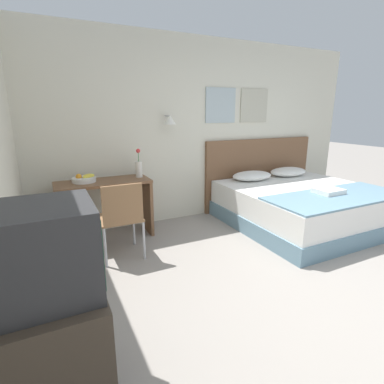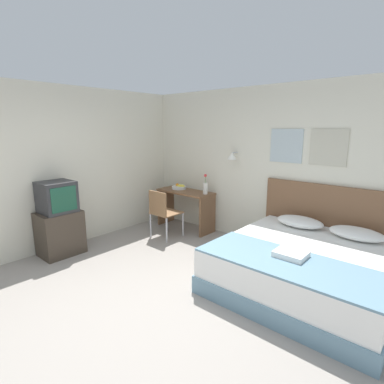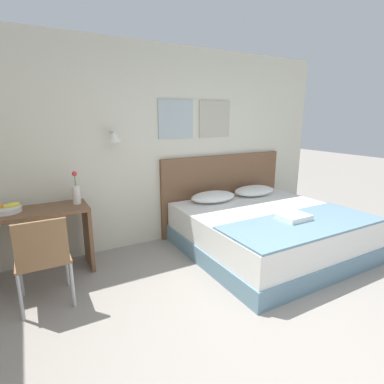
% 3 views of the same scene
% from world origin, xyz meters
% --- Properties ---
extents(ground_plane, '(24.00, 24.00, 0.00)m').
position_xyz_m(ground_plane, '(0.00, 0.00, 0.00)').
color(ground_plane, gray).
extents(wall_back, '(5.69, 0.31, 2.65)m').
position_xyz_m(wall_back, '(0.01, 2.72, 1.33)').
color(wall_back, beige).
rests_on(wall_back, ground_plane).
extents(wall_left, '(0.06, 5.70, 2.65)m').
position_xyz_m(wall_left, '(-2.47, -0.15, 1.32)').
color(wall_left, beige).
rests_on(wall_left, ground_plane).
extents(bed, '(1.99, 1.97, 0.55)m').
position_xyz_m(bed, '(1.15, 1.65, 0.27)').
color(bed, '#66899E').
rests_on(bed, ground_plane).
extents(headboard, '(2.11, 0.06, 1.17)m').
position_xyz_m(headboard, '(1.15, 2.67, 0.58)').
color(headboard, brown).
rests_on(headboard, ground_plane).
extents(pillow_left, '(0.68, 0.43, 0.14)m').
position_xyz_m(pillow_left, '(0.77, 2.37, 0.62)').
color(pillow_left, white).
rests_on(pillow_left, bed).
extents(pillow_right, '(0.68, 0.43, 0.14)m').
position_xyz_m(pillow_right, '(1.53, 2.37, 0.62)').
color(pillow_right, white).
rests_on(pillow_right, bed).
extents(throw_blanket, '(1.93, 0.79, 0.02)m').
position_xyz_m(throw_blanket, '(1.15, 1.08, 0.57)').
color(throw_blanket, '#66899E').
rests_on(throw_blanket, bed).
extents(folded_towel_near_foot, '(0.33, 0.28, 0.06)m').
position_xyz_m(folded_towel_near_foot, '(1.13, 1.22, 0.61)').
color(folded_towel_near_foot, white).
rests_on(folded_towel_near_foot, throw_blanket).
extents(desk, '(1.16, 0.48, 0.77)m').
position_xyz_m(desk, '(-1.53, 2.39, 0.53)').
color(desk, brown).
rests_on(desk, ground_plane).
extents(desk_chair, '(0.46, 0.46, 0.88)m').
position_xyz_m(desk_chair, '(-1.47, 1.72, 0.53)').
color(desk_chair, '#8E6642').
rests_on(desk_chair, ground_plane).
extents(fruit_bowl, '(0.29, 0.29, 0.11)m').
position_xyz_m(fruit_bowl, '(-1.74, 2.44, 0.80)').
color(fruit_bowl, silver).
rests_on(fruit_bowl, desk).
extents(flower_vase, '(0.09, 0.09, 0.38)m').
position_xyz_m(flower_vase, '(-1.05, 2.42, 0.90)').
color(flower_vase, silver).
rests_on(flower_vase, desk).
extents(tv_stand, '(0.49, 0.62, 0.69)m').
position_xyz_m(tv_stand, '(-2.18, 0.16, 0.35)').
color(tv_stand, '#3D3328').
rests_on(tv_stand, ground_plane).
extents(television, '(0.48, 0.48, 0.48)m').
position_xyz_m(television, '(-2.18, 0.16, 0.93)').
color(television, '#2D2D30').
rests_on(television, tv_stand).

